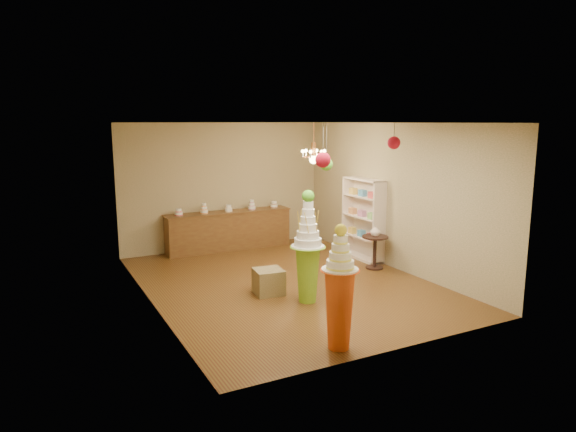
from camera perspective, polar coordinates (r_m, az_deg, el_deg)
name	(u,v)px	position (r m, az deg, el deg)	size (l,w,h in m)	color
floor	(285,283)	(9.82, -0.28, -7.46)	(6.50, 6.50, 0.00)	#563617
ceiling	(285,123)	(9.34, -0.30, 10.33)	(6.50, 6.50, 0.00)	white
wall_back	(224,186)	(12.42, -7.15, 3.34)	(5.00, 0.04, 3.00)	tan
wall_front	(400,241)	(6.79, 12.32, -2.74)	(5.00, 0.04, 3.00)	tan
wall_left	(149,217)	(8.63, -15.23, -0.06)	(0.04, 6.50, 3.00)	tan
wall_right	(393,196)	(10.82, 11.59, 2.16)	(0.04, 6.50, 3.00)	tan
pedestal_green	(308,259)	(8.64, 2.21, -4.77)	(0.70, 0.70, 1.92)	#80C02A
pedestal_orange	(339,299)	(6.95, 5.74, -9.16)	(0.53, 0.53, 1.71)	#D65118
burlap_riser	(269,282)	(9.18, -2.17, -7.29)	(0.49, 0.49, 0.45)	olive
sideboard	(229,230)	(12.33, -6.59, -1.52)	(3.04, 0.54, 1.16)	brown
shelving_unit	(363,219)	(11.45, 8.34, -0.32)	(0.33, 1.20, 1.80)	silver
round_table	(375,248)	(10.80, 9.63, -3.48)	(0.72, 0.72, 0.69)	black
vase	(375,231)	(10.72, 9.69, -1.65)	(0.21, 0.21, 0.22)	silver
pom_red_left	(323,160)	(7.32, 3.90, 6.25)	(0.22, 0.22, 0.63)	#413A2F
pom_green_mid	(326,164)	(8.04, 4.27, 5.76)	(0.20, 0.20, 0.74)	#413A2F
pom_red_right	(394,143)	(7.01, 11.68, 7.97)	(0.17, 0.17, 0.34)	#413A2F
chandelier	(314,157)	(10.66, 2.86, 6.58)	(0.66, 0.66, 0.85)	#D8884C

